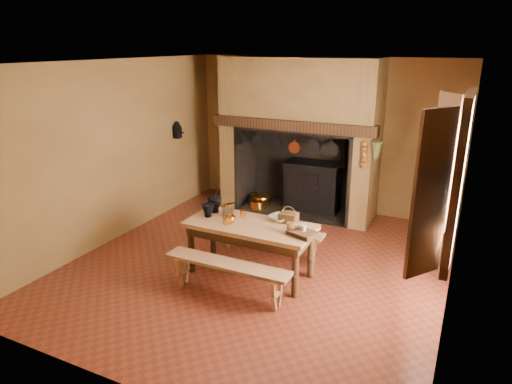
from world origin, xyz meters
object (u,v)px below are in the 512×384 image
Objects in this scene: wicker_basket at (289,217)px; bench_front at (227,271)px; iron_range at (313,186)px; coffee_grinder at (228,210)px; mixing_bowl at (280,218)px; work_table at (250,232)px.

bench_front is at bearing -116.60° from wicker_basket.
bench_front is 6.75× the size of wicker_basket.
bench_front is at bearing -88.99° from iron_range.
mixing_bowl is (0.72, 0.14, -0.04)m from coffee_grinder.
mixing_bowl is at bearing 42.27° from work_table.
coffee_grinder is (-0.41, 0.14, 0.20)m from work_table.
work_table is 0.48m from coffee_grinder.
iron_range is 2.77m from work_table.
work_table is 0.69m from bench_front.
iron_range reaches higher than mixing_bowl.
wicker_basket reaches higher than mixing_bowl.
work_table is at bearing -137.73° from mixing_bowl.
work_table is 0.55m from wicker_basket.
iron_range is 7.60× the size of coffee_grinder.
coffee_grinder reaches higher than work_table.
mixing_bowl reaches higher than bench_front.
wicker_basket is at bearing 31.90° from work_table.
iron_range reaches higher than wicker_basket.
iron_range reaches higher than work_table.
wicker_basket is (0.13, -0.01, 0.04)m from mixing_bowl.
wicker_basket reaches higher than coffee_grinder.
iron_range is 5.64× the size of mixing_bowl.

